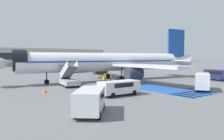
% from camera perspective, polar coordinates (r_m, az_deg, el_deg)
% --- Properties ---
extents(ground_plane, '(600.00, 600.00, 0.00)m').
position_cam_1_polar(ground_plane, '(43.01, -0.16, -2.73)').
color(ground_plane, slate).
extents(apron_leadline_yellow, '(76.06, 10.95, 0.01)m').
position_cam_1_polar(apron_leadline_yellow, '(42.48, -1.35, -2.80)').
color(apron_leadline_yellow, gold).
rests_on(apron_leadline_yellow, ground_plane).
extents(apron_stand_patch_blue, '(6.30, 13.80, 0.01)m').
position_cam_1_polar(apron_stand_patch_blue, '(32.36, 13.08, -4.87)').
color(apron_stand_patch_blue, '#2856A8').
rests_on(apron_stand_patch_blue, ground_plane).
extents(apron_walkway_bar_0, '(0.44, 3.60, 0.01)m').
position_cam_1_polar(apron_walkway_bar_0, '(27.47, 17.86, -6.44)').
color(apron_walkway_bar_0, silver).
rests_on(apron_walkway_bar_0, ground_plane).
extents(apron_walkway_bar_1, '(0.44, 3.60, 0.01)m').
position_cam_1_polar(apron_walkway_bar_1, '(28.45, 19.26, -6.12)').
color(apron_walkway_bar_1, silver).
rests_on(apron_walkway_bar_1, ground_plane).
extents(apron_walkway_bar_2, '(0.44, 3.60, 0.01)m').
position_cam_1_polar(apron_walkway_bar_2, '(29.45, 20.57, -5.83)').
color(apron_walkway_bar_2, silver).
rests_on(apron_walkway_bar_2, ground_plane).
extents(apron_walkway_bar_3, '(0.44, 3.60, 0.01)m').
position_cam_1_polar(apron_walkway_bar_3, '(30.45, 21.79, -5.55)').
color(apron_walkway_bar_3, silver).
rests_on(apron_walkway_bar_3, ground_plane).
extents(airliner, '(41.95, 32.09, 10.99)m').
position_cam_1_polar(airliner, '(42.57, -0.52, 2.08)').
color(airliner, silver).
rests_on(airliner, ground_plane).
extents(boarding_stairs_forward, '(2.85, 5.45, 4.05)m').
position_cam_1_polar(boarding_stairs_forward, '(34.96, -11.26, -2.59)').
color(boarding_stairs_forward, '#ADB2BA').
rests_on(boarding_stairs_forward, ground_plane).
extents(fuel_tanker, '(10.18, 4.01, 3.49)m').
position_cam_1_polar(fuel_tanker, '(67.11, -7.71, 0.99)').
color(fuel_tanker, '#38383D').
rests_on(fuel_tanker, ground_plane).
extents(service_van_0, '(2.60, 5.17, 2.10)m').
position_cam_1_polar(service_van_0, '(47.33, 25.97, -0.98)').
color(service_van_0, '#1E234C').
rests_on(service_van_0, ground_plane).
extents(service_van_1, '(4.93, 3.92, 2.34)m').
position_cam_1_polar(service_van_1, '(32.67, 22.52, -2.53)').
color(service_van_1, silver).
rests_on(service_van_1, ground_plane).
extents(service_van_2, '(4.55, 4.85, 2.04)m').
position_cam_1_polar(service_van_2, '(17.89, -5.75, -7.60)').
color(service_van_2, silver).
rests_on(service_van_2, ground_plane).
extents(service_van_3, '(5.15, 2.18, 1.76)m').
position_cam_1_polar(service_van_3, '(26.22, 1.88, -4.36)').
color(service_van_3, silver).
rests_on(service_van_3, ground_plane).
extents(ground_crew_0, '(0.45, 0.27, 1.70)m').
position_cam_1_polar(ground_crew_0, '(38.92, -1.84, -1.94)').
color(ground_crew_0, '#2D2D33').
rests_on(ground_crew_0, ground_plane).
extents(ground_crew_1, '(0.40, 0.49, 1.59)m').
position_cam_1_polar(ground_crew_1, '(34.29, -3.75, -2.80)').
color(ground_crew_1, black).
rests_on(ground_crew_1, ground_plane).
extents(ground_crew_2, '(0.44, 0.48, 1.80)m').
position_cam_1_polar(ground_crew_2, '(39.34, -0.32, -1.78)').
color(ground_crew_2, black).
rests_on(ground_crew_2, ground_plane).
extents(ground_crew_3, '(0.31, 0.47, 1.69)m').
position_cam_1_polar(ground_crew_3, '(36.34, -2.13, -2.34)').
color(ground_crew_3, '#2D2D33').
rests_on(ground_crew_3, ground_plane).
extents(traffic_cone_0, '(0.53, 0.53, 0.58)m').
position_cam_1_polar(traffic_cone_0, '(35.17, -2.54, -3.64)').
color(traffic_cone_0, orange).
rests_on(traffic_cone_0, ground_plane).
extents(traffic_cone_1, '(0.57, 0.57, 0.64)m').
position_cam_1_polar(traffic_cone_1, '(29.40, -17.16, -5.15)').
color(traffic_cone_1, orange).
rests_on(traffic_cone_1, ground_plane).
extents(terminal_building, '(91.27, 12.10, 8.88)m').
position_cam_1_polar(terminal_building, '(119.30, -22.33, 3.13)').
color(terminal_building, '#B2AD9E').
rests_on(terminal_building, ground_plane).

